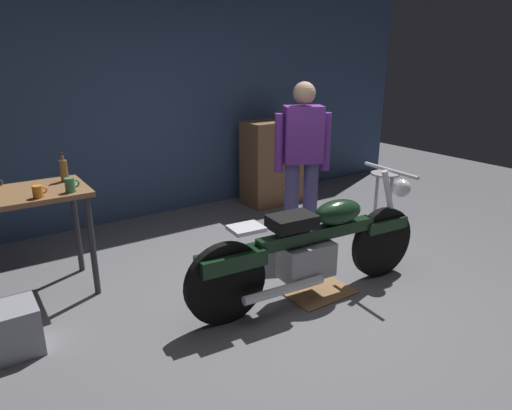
# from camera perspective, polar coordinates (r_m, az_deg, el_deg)

# --- Properties ---
(ground_plane) EXTENTS (12.00, 12.00, 0.00)m
(ground_plane) POSITION_cam_1_polar(r_m,az_deg,el_deg) (3.75, 5.47, -12.46)
(ground_plane) COLOR slate
(back_wall) EXTENTS (8.00, 0.12, 3.10)m
(back_wall) POSITION_cam_1_polar(r_m,az_deg,el_deg) (5.67, -12.84, 14.26)
(back_wall) COLOR #384C70
(back_wall) RESTS_ON ground_plane
(motorcycle) EXTENTS (2.19, 0.60, 1.00)m
(motorcycle) POSITION_cam_1_polar(r_m,az_deg,el_deg) (3.71, 7.28, -5.12)
(motorcycle) COLOR black
(motorcycle) RESTS_ON ground_plane
(person_standing) EXTENTS (0.52, 0.36, 1.67)m
(person_standing) POSITION_cam_1_polar(r_m,az_deg,el_deg) (4.63, 5.81, 5.92)
(person_standing) COLOR #534C89
(person_standing) RESTS_ON ground_plane
(shop_stool) EXTENTS (0.32, 0.32, 0.64)m
(shop_stool) POSITION_cam_1_polar(r_m,az_deg,el_deg) (5.39, 15.79, 2.43)
(shop_stool) COLOR #B2B2B7
(shop_stool) RESTS_ON ground_plane
(wooden_dresser) EXTENTS (0.80, 0.47, 1.10)m
(wooden_dresser) POSITION_cam_1_polar(r_m,az_deg,el_deg) (6.06, 2.21, 5.38)
(wooden_dresser) COLOR brown
(wooden_dresser) RESTS_ON ground_plane
(drip_tray) EXTENTS (0.56, 0.40, 0.01)m
(drip_tray) POSITION_cam_1_polar(r_m,az_deg,el_deg) (3.95, 7.84, -10.73)
(drip_tray) COLOR olive
(drip_tray) RESTS_ON ground_plane
(storage_bin) EXTENTS (0.44, 0.32, 0.34)m
(storage_bin) POSITION_cam_1_polar(r_m,az_deg,el_deg) (3.54, -29.09, -13.79)
(storage_bin) COLOR gray
(storage_bin) RESTS_ON ground_plane
(mug_green_speckled) EXTENTS (0.11, 0.07, 0.11)m
(mug_green_speckled) POSITION_cam_1_polar(r_m,az_deg,el_deg) (3.80, -22.27, 2.33)
(mug_green_speckled) COLOR #3D7F4C
(mug_green_speckled) RESTS_ON workbench
(mug_orange_travel) EXTENTS (0.11, 0.07, 0.09)m
(mug_orange_travel) POSITION_cam_1_polar(r_m,az_deg,el_deg) (3.75, -25.67, 1.52)
(mug_orange_travel) COLOR orange
(mug_orange_travel) RESTS_ON workbench
(bottle) EXTENTS (0.06, 0.06, 0.24)m
(bottle) POSITION_cam_1_polar(r_m,az_deg,el_deg) (4.14, -22.97, 4.06)
(bottle) COLOR olive
(bottle) RESTS_ON workbench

